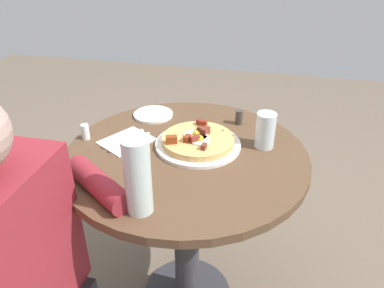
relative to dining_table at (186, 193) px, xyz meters
The scene contains 11 objects.
dining_table is the anchor object (origin of this frame).
pizza_plate 0.19m from the dining_table, 147.45° to the left, with size 0.30×0.30×0.01m, color white.
breakfast_pizza 0.21m from the dining_table, 148.17° to the left, with size 0.25×0.25×0.05m.
bread_plate 0.36m from the dining_table, 141.61° to the right, with size 0.16×0.16×0.01m, color silver.
napkin 0.29m from the dining_table, 96.25° to the right, with size 0.17×0.14×0.00m, color white.
fork 0.28m from the dining_table, 94.17° to the right, with size 0.18×0.01×0.01m, color silver.
knife 0.30m from the dining_table, 98.06° to the right, with size 0.18×0.01×0.01m, color silver.
water_glass 0.37m from the dining_table, 111.09° to the left, with size 0.07×0.07×0.13m, color silver.
water_bottle 0.43m from the dining_table, ahead, with size 0.07×0.07×0.22m, color silver.
salt_shaker 0.43m from the dining_table, 91.72° to the right, with size 0.03×0.03×0.06m, color white.
pepper_shaker 0.36m from the dining_table, 148.99° to the left, with size 0.03×0.03×0.06m, color #3F3833.
Camera 1 is at (1.06, 0.26, 1.42)m, focal length 35.07 mm.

